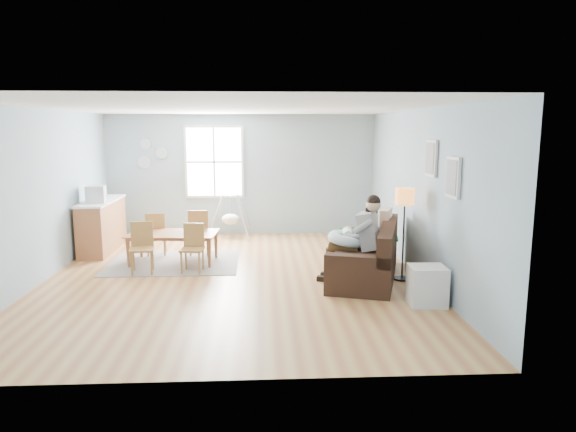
{
  "coord_description": "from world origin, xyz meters",
  "views": [
    {
      "loc": [
        0.46,
        -8.1,
        2.38
      ],
      "look_at": [
        0.87,
        -0.01,
        1.0
      ],
      "focal_mm": 32.0,
      "sensor_mm": 36.0,
      "label": 1
    }
  ],
  "objects": [
    {
      "name": "toddler",
      "position": [
        2.15,
        0.07,
        0.76
      ],
      "size": [
        0.62,
        0.43,
        0.92
      ],
      "color": "silver",
      "rests_on": "sofa"
    },
    {
      "name": "infant",
      "position": [
        1.79,
        -0.33,
        0.79
      ],
      "size": [
        0.18,
        0.41,
        0.15
      ],
      "color": "white",
      "rests_on": "nursing_pillow"
    },
    {
      "name": "room",
      "position": [
        0.0,
        0.0,
        2.42
      ],
      "size": [
        8.4,
        9.4,
        3.9
      ],
      "color": "#AC683D"
    },
    {
      "name": "chair_nw",
      "position": [
        -1.54,
        1.5,
        0.46
      ],
      "size": [
        0.42,
        0.42,
        0.83
      ],
      "color": "olive",
      "rests_on": "rug"
    },
    {
      "name": "floor_lamp",
      "position": [
        2.68,
        -0.29,
        1.22
      ],
      "size": [
        0.3,
        0.3,
        1.47
      ],
      "color": "black",
      "rests_on": "room"
    },
    {
      "name": "nursing_pillow",
      "position": [
        1.78,
        -0.37,
        0.7
      ],
      "size": [
        0.76,
        0.75,
        0.25
      ],
      "primitive_type": "torus",
      "rotation": [
        0.0,
        0.14,
        -0.28
      ],
      "color": "silver",
      "rests_on": "father"
    },
    {
      "name": "father",
      "position": [
        1.94,
        -0.42,
        0.75
      ],
      "size": [
        1.03,
        0.72,
        1.4
      ],
      "color": "gray",
      "rests_on": "sofa"
    },
    {
      "name": "counter",
      "position": [
        -2.7,
        2.02,
        0.51
      ],
      "size": [
        0.54,
        1.8,
        1.0
      ],
      "color": "brown",
      "rests_on": "room"
    },
    {
      "name": "pictures",
      "position": [
        2.97,
        -1.05,
        1.85
      ],
      "size": [
        0.05,
        1.34,
        0.74
      ],
      "color": "silver",
      "rests_on": "room"
    },
    {
      "name": "window",
      "position": [
        -0.6,
        3.46,
        1.65
      ],
      "size": [
        1.32,
        0.08,
        1.62
      ],
      "color": "silver",
      "rests_on": "room"
    },
    {
      "name": "storage_cube",
      "position": [
        2.69,
        -1.47,
        0.27
      ],
      "size": [
        0.5,
        0.44,
        0.54
      ],
      "color": "white",
      "rests_on": "room"
    },
    {
      "name": "monitor",
      "position": [
        -2.68,
        1.68,
        1.16
      ],
      "size": [
        0.38,
        0.36,
        0.32
      ],
      "color": "silver",
      "rests_on": "counter"
    },
    {
      "name": "chair_se",
      "position": [
        -0.71,
        0.37,
        0.45
      ],
      "size": [
        0.4,
        0.4,
        0.81
      ],
      "color": "olive",
      "rests_on": "rug"
    },
    {
      "name": "beige_pillow",
      "position": [
        2.55,
        0.33,
        0.8
      ],
      "size": [
        0.32,
        0.52,
        0.51
      ],
      "primitive_type": "cube",
      "rotation": [
        0.0,
        0.0,
        -0.38
      ],
      "color": "tan",
      "rests_on": "sofa"
    },
    {
      "name": "chair_ne",
      "position": [
        -0.73,
        1.5,
        0.49
      ],
      "size": [
        0.42,
        0.42,
        0.88
      ],
      "color": "olive",
      "rests_on": "rug"
    },
    {
      "name": "baby_swing",
      "position": [
        -0.24,
        3.1,
        0.43
      ],
      "size": [
        0.98,
        1.0,
        0.96
      ],
      "color": "silver",
      "rests_on": "room"
    },
    {
      "name": "chair_sw",
      "position": [
        -1.55,
        0.36,
        0.48
      ],
      "size": [
        0.44,
        0.44,
        0.85
      ],
      "color": "olive",
      "rests_on": "rug"
    },
    {
      "name": "rug",
      "position": [
        -1.13,
        0.93,
        0.01
      ],
      "size": [
        2.31,
        1.77,
        0.01
      ],
      "primitive_type": "cube",
      "rotation": [
        0.0,
        0.0,
        0.01
      ],
      "color": "gray",
      "rests_on": "room"
    },
    {
      "name": "wall_plates",
      "position": [
        -2.0,
        3.47,
        1.83
      ],
      "size": [
        0.67,
        0.02,
        0.66
      ],
      "color": "#96AFB4",
      "rests_on": "room"
    },
    {
      "name": "green_throw",
      "position": [
        2.3,
        0.57,
        0.57
      ],
      "size": [
        1.16,
        1.05,
        0.04
      ],
      "primitive_type": "cube",
      "rotation": [
        0.0,
        0.0,
        -0.21
      ],
      "color": "#125023",
      "rests_on": "sofa"
    },
    {
      "name": "dining_table",
      "position": [
        -1.13,
        0.93,
        0.27
      ],
      "size": [
        1.62,
        0.98,
        0.55
      ],
      "primitive_type": "imported",
      "rotation": [
        0.0,
        0.0,
        -0.07
      ],
      "color": "brown",
      "rests_on": "rug"
    },
    {
      "name": "sofa",
      "position": [
        2.16,
        -0.16,
        0.32
      ],
      "size": [
        1.54,
        2.38,
        0.89
      ],
      "color": "black",
      "rests_on": "room"
    }
  ]
}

